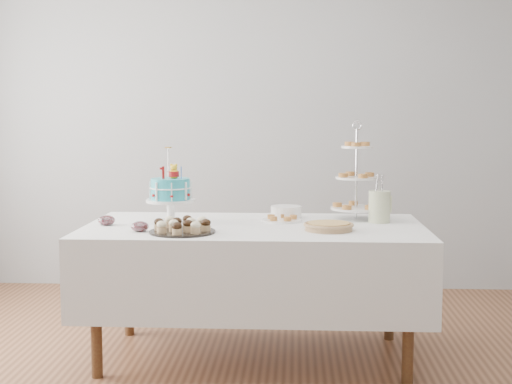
# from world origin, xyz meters

# --- Properties ---
(floor) EXTENTS (5.00, 5.00, 0.00)m
(floor) POSITION_xyz_m (0.00, 0.00, 0.00)
(floor) COLOR brown
(floor) RESTS_ON ground
(walls) EXTENTS (5.04, 4.04, 2.70)m
(walls) POSITION_xyz_m (0.00, 0.00, 1.35)
(walls) COLOR #9C9EA1
(walls) RESTS_ON floor
(table) EXTENTS (1.92, 1.02, 0.77)m
(table) POSITION_xyz_m (0.00, 0.30, 0.54)
(table) COLOR silver
(table) RESTS_ON floor
(birthday_cake) EXTENTS (0.29, 0.29, 0.44)m
(birthday_cake) POSITION_xyz_m (-0.49, 0.39, 0.89)
(birthday_cake) COLOR white
(birthday_cake) RESTS_ON table
(cupcake_tray) EXTENTS (0.35, 0.35, 0.08)m
(cupcake_tray) POSITION_xyz_m (-0.37, 0.02, 0.81)
(cupcake_tray) COLOR black
(cupcake_tray) RESTS_ON table
(pie) EXTENTS (0.27, 0.27, 0.04)m
(pie) POSITION_xyz_m (0.41, 0.14, 0.79)
(pie) COLOR tan
(pie) RESTS_ON table
(tiered_stand) EXTENTS (0.30, 0.30, 0.59)m
(tiered_stand) POSITION_xyz_m (0.60, 0.58, 1.02)
(tiered_stand) COLOR silver
(tiered_stand) RESTS_ON table
(plate_stack) EXTENTS (0.19, 0.19, 0.07)m
(plate_stack) POSITION_xyz_m (0.18, 0.60, 0.81)
(plate_stack) COLOR white
(plate_stack) RESTS_ON table
(pastry_plate) EXTENTS (0.24, 0.24, 0.04)m
(pastry_plate) POSITION_xyz_m (0.15, 0.46, 0.79)
(pastry_plate) COLOR white
(pastry_plate) RESTS_ON table
(jam_bowl_a) EXTENTS (0.10, 0.10, 0.06)m
(jam_bowl_a) POSITION_xyz_m (-0.60, 0.05, 0.80)
(jam_bowl_a) COLOR silver
(jam_bowl_a) RESTS_ON table
(jam_bowl_b) EXTENTS (0.10, 0.10, 0.06)m
(jam_bowl_b) POSITION_xyz_m (-0.84, 0.26, 0.80)
(jam_bowl_b) COLOR silver
(jam_bowl_b) RESTS_ON table
(utensil_pitcher) EXTENTS (0.13, 0.13, 0.28)m
(utensil_pitcher) POSITION_xyz_m (0.72, 0.45, 0.87)
(utensil_pitcher) COLOR white
(utensil_pitcher) RESTS_ON table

